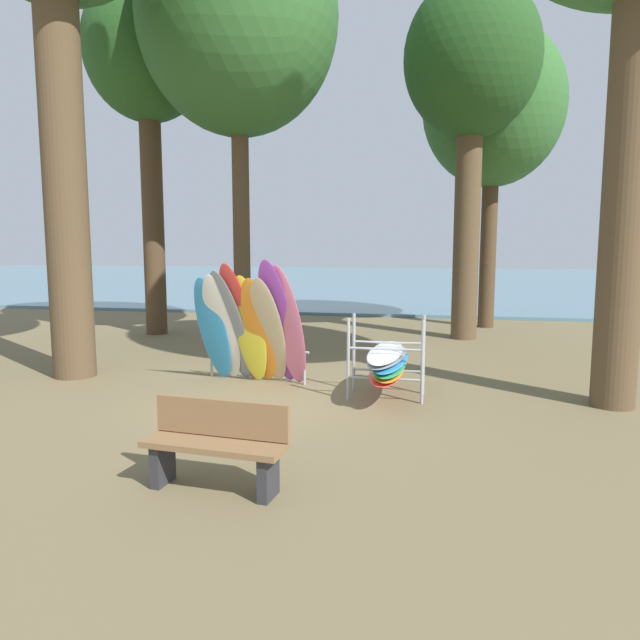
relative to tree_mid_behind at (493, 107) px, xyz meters
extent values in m
plane|color=brown|center=(-4.06, -8.65, -6.01)|extent=(80.00, 80.00, 0.00)
cube|color=slate|center=(-4.06, 19.71, -5.96)|extent=(80.00, 36.00, 0.10)
cylinder|color=brown|center=(-7.67, -7.92, -2.27)|extent=(0.73, 0.73, 7.49)
cylinder|color=brown|center=(1.19, -8.17, -2.58)|extent=(0.62, 0.62, 6.86)
cylinder|color=#4C3823|center=(0.00, 0.00, -3.58)|extent=(0.44, 0.44, 4.86)
ellipsoid|color=#33662D|center=(0.00, 0.00, 0.05)|extent=(3.79, 3.79, 4.36)
cylinder|color=#4C3823|center=(-8.56, -2.95, -2.93)|extent=(0.54, 0.54, 6.17)
ellipsoid|color=#285623|center=(-8.56, -2.95, 1.14)|extent=(3.12, 3.12, 3.58)
cylinder|color=brown|center=(-0.69, -2.21, -3.18)|extent=(0.62, 0.62, 5.67)
ellipsoid|color=#234C1E|center=(-0.69, -2.21, 0.67)|extent=(3.20, 3.20, 3.68)
cylinder|color=brown|center=(-5.99, -3.55, -3.00)|extent=(0.40, 0.40, 6.02)
ellipsoid|color=#33662D|center=(-5.99, -3.55, 1.47)|extent=(4.61, 4.61, 5.30)
ellipsoid|color=#2D8ED1|center=(-5.06, -7.89, -5.10)|extent=(0.64, 0.85, 1.82)
ellipsoid|color=white|center=(-4.89, -7.91, -5.07)|extent=(0.62, 0.95, 1.87)
ellipsoid|color=gray|center=(-4.72, -7.92, -5.04)|extent=(0.74, 1.07, 1.94)
ellipsoid|color=red|center=(-4.56, -7.94, -4.98)|extent=(0.71, 1.05, 2.05)
ellipsoid|color=yellow|center=(-4.39, -7.95, -5.08)|extent=(0.61, 0.80, 1.86)
ellipsoid|color=orange|center=(-4.22, -7.97, -5.09)|extent=(0.59, 0.93, 1.83)
ellipsoid|color=#C6B289|center=(-4.05, -7.98, -5.09)|extent=(0.62, 1.00, 1.84)
ellipsoid|color=purple|center=(-3.89, -8.00, -4.95)|extent=(0.67, 1.08, 2.12)
ellipsoid|color=pink|center=(-3.72, -8.02, -4.99)|extent=(0.71, 0.92, 2.03)
cylinder|color=#9EA0A5|center=(-5.28, -7.44, -5.74)|extent=(0.04, 0.04, 0.55)
cylinder|color=#9EA0A5|center=(-3.50, -7.76, -5.74)|extent=(0.04, 0.04, 0.55)
cylinder|color=#9EA0A5|center=(-4.39, -7.60, -5.46)|extent=(1.94, 0.40, 0.04)
cylinder|color=#9EA0A5|center=(-2.64, -8.58, -5.39)|extent=(0.05, 0.05, 1.25)
cylinder|color=#9EA0A5|center=(-1.54, -8.58, -5.39)|extent=(0.05, 0.05, 1.25)
cylinder|color=#9EA0A5|center=(-2.64, -7.98, -5.39)|extent=(0.05, 0.05, 1.25)
cylinder|color=#9EA0A5|center=(-1.54, -7.98, -5.39)|extent=(0.05, 0.05, 1.25)
cylinder|color=#9EA0A5|center=(-2.09, -8.58, -5.66)|extent=(1.10, 0.04, 0.04)
cylinder|color=#9EA0A5|center=(-2.09, -8.58, -5.21)|extent=(1.10, 0.04, 0.04)
cylinder|color=#9EA0A5|center=(-2.09, -7.98, -5.66)|extent=(1.10, 0.04, 0.04)
cylinder|color=#9EA0A5|center=(-2.09, -7.98, -5.21)|extent=(1.10, 0.04, 0.04)
ellipsoid|color=red|center=(-2.09, -8.28, -5.61)|extent=(0.52, 2.11, 0.06)
ellipsoid|color=orange|center=(-2.07, -8.28, -5.55)|extent=(0.58, 2.12, 0.06)
ellipsoid|color=#339E56|center=(-2.04, -8.28, -5.49)|extent=(0.50, 2.10, 0.06)
ellipsoid|color=#2D8ED1|center=(-2.04, -8.28, -5.43)|extent=(0.59, 2.12, 0.06)
ellipsoid|color=gray|center=(-2.08, -8.28, -5.37)|extent=(0.66, 2.13, 0.06)
ellipsoid|color=white|center=(-2.11, -8.28, -5.31)|extent=(0.55, 2.11, 0.06)
cube|color=#2D2D33|center=(-3.96, -12.08, -5.80)|extent=(0.13, 0.33, 0.42)
cube|color=#2D2D33|center=(-2.85, -12.20, -5.80)|extent=(0.13, 0.33, 0.42)
cube|color=olive|center=(-3.40, -12.14, -5.56)|extent=(1.44, 0.55, 0.06)
cube|color=olive|center=(-3.38, -11.96, -5.34)|extent=(1.40, 0.21, 0.36)
camera|label=1|loc=(-1.35, -17.30, -3.65)|focal=33.50mm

